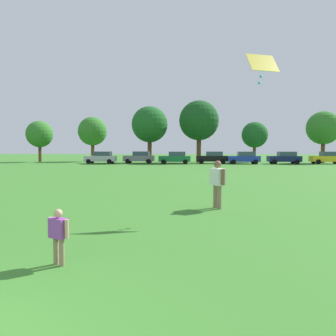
{
  "coord_description": "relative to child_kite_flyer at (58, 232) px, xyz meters",
  "views": [
    {
      "loc": [
        2.91,
        -2.8,
        2.21
      ],
      "look_at": [
        2.21,
        8.14,
        1.53
      ],
      "focal_mm": 35.16,
      "sensor_mm": 36.0,
      "label": 1
    }
  ],
  "objects": [
    {
      "name": "ground_plane",
      "position": [
        -0.47,
        26.87,
        -0.63
      ],
      "size": [
        160.0,
        160.0,
        0.0
      ],
      "primitive_type": "plane",
      "color": "#387528"
    },
    {
      "name": "child_kite_flyer",
      "position": [
        0.0,
        0.0,
        0.0
      ],
      "size": [
        0.46,
        0.33,
        1.07
      ],
      "rotation": [
        0.0,
        0.0,
        -0.45
      ],
      "color": "#8C7259",
      "rests_on": "ground"
    },
    {
      "name": "adult_bystander",
      "position": [
        3.47,
        6.03,
        0.4
      ],
      "size": [
        0.56,
        0.74,
        1.74
      ],
      "rotation": [
        0.0,
        0.0,
        2.08
      ],
      "color": "#8C7259",
      "rests_on": "ground"
    },
    {
      "name": "kite",
      "position": [
        4.97,
        5.91,
        4.46
      ],
      "size": [
        1.18,
        0.83,
        1.08
      ],
      "color": "yellow"
    },
    {
      "name": "parked_car_silver_0",
      "position": [
        -9.86,
        39.37,
        0.22
      ],
      "size": [
        4.3,
        2.02,
        1.68
      ],
      "rotation": [
        0.0,
        0.0,
        3.14
      ],
      "color": "silver",
      "rests_on": "ground"
    },
    {
      "name": "parked_car_gray_1",
      "position": [
        -4.6,
        40.39,
        0.22
      ],
      "size": [
        4.3,
        2.02,
        1.68
      ],
      "rotation": [
        0.0,
        0.0,
        3.14
      ],
      "color": "slate",
      "rests_on": "ground"
    },
    {
      "name": "parked_car_green_2",
      "position": [
        0.56,
        38.9,
        0.22
      ],
      "size": [
        4.3,
        2.02,
        1.68
      ],
      "rotation": [
        0.0,
        0.0,
        3.14
      ],
      "color": "#196B38",
      "rests_on": "ground"
    },
    {
      "name": "parked_car_black_3",
      "position": [
        5.66,
        40.05,
        0.22
      ],
      "size": [
        4.3,
        2.02,
        1.68
      ],
      "rotation": [
        0.0,
        0.0,
        3.14
      ],
      "color": "black",
      "rests_on": "ground"
    },
    {
      "name": "parked_car_blue_4",
      "position": [
        9.92,
        39.41,
        0.22
      ],
      "size": [
        4.3,
        2.02,
        1.68
      ],
      "rotation": [
        0.0,
        0.0,
        3.14
      ],
      "color": "#1E38AD",
      "rests_on": "ground"
    },
    {
      "name": "parked_car_navy_5",
      "position": [
        15.41,
        39.63,
        0.22
      ],
      "size": [
        4.3,
        2.02,
        1.68
      ],
      "rotation": [
        0.0,
        0.0,
        3.14
      ],
      "color": "#141E4C",
      "rests_on": "ground"
    },
    {
      "name": "parked_car_yellow_6",
      "position": [
        21.35,
        40.28,
        0.22
      ],
      "size": [
        4.3,
        2.02,
        1.68
      ],
      "rotation": [
        0.0,
        0.0,
        3.14
      ],
      "color": "yellow",
      "rests_on": "ground"
    },
    {
      "name": "tree_far_left",
      "position": [
        -20.68,
        43.73,
        3.65
      ],
      "size": [
        4.08,
        4.08,
        6.35
      ],
      "color": "brown",
      "rests_on": "ground"
    },
    {
      "name": "tree_left",
      "position": [
        -13.04,
        46.08,
        4.19
      ],
      "size": [
        4.58,
        4.58,
        7.14
      ],
      "color": "brown",
      "rests_on": "ground"
    },
    {
      "name": "tree_center_left",
      "position": [
        -3.44,
        42.9,
        5.0
      ],
      "size": [
        5.36,
        5.36,
        8.35
      ],
      "color": "brown",
      "rests_on": "ground"
    },
    {
      "name": "tree_center_right",
      "position": [
        3.89,
        43.49,
        5.59
      ],
      "size": [
        5.92,
        5.92,
        9.22
      ],
      "color": "brown",
      "rests_on": "ground"
    },
    {
      "name": "tree_right",
      "position": [
        12.42,
        45.2,
        3.52
      ],
      "size": [
        3.95,
        3.95,
        6.16
      ],
      "color": "brown",
      "rests_on": "ground"
    },
    {
      "name": "tree_far_right",
      "position": [
        21.74,
        42.95,
        4.41
      ],
      "size": [
        4.79,
        4.79,
        7.47
      ],
      "color": "brown",
      "rests_on": "ground"
    }
  ]
}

